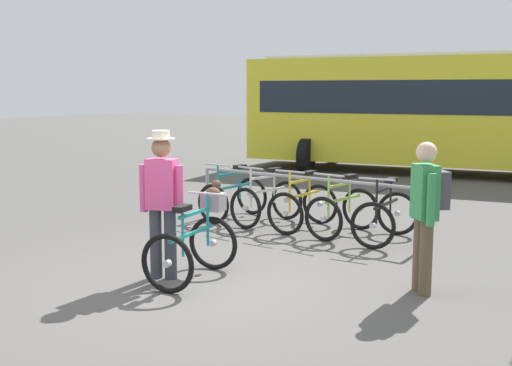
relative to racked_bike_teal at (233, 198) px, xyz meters
The scene contains 11 objects.
ground_plane 3.79m from the racked_bike_teal, 60.24° to the right, with size 80.00×80.00×0.00m, color #514F4C.
bike_rack_rail 1.55m from the racked_bike_teal, ahead, with size 3.91×0.19×0.88m.
racked_bike_teal is the anchor object (origin of this frame).
racked_bike_white 0.70m from the racked_bike_teal, ahead, with size 0.81×1.19×0.97m.
racked_bike_yellow 1.40m from the racked_bike_teal, ahead, with size 0.70×1.12×0.97m.
racked_bike_lime 2.10m from the racked_bike_teal, ahead, with size 0.77×1.16×0.97m.
racked_bike_black 2.80m from the racked_bike_teal, ahead, with size 0.72×1.14×0.97m.
featured_bicycle 3.47m from the racked_bike_teal, 60.62° to the right, with size 0.83×1.25×1.09m.
person_with_featured_bike 3.58m from the racked_bike_teal, 66.94° to the right, with size 0.50×0.32×1.72m.
pedestrian_with_backpack 4.61m from the racked_bike_teal, 26.90° to the right, with size 0.46×0.47×1.64m.
bus_distant 8.09m from the racked_bike_teal, 83.57° to the left, with size 10.28×4.53×3.08m.
Camera 1 is at (4.48, -5.34, 2.18)m, focal length 44.91 mm.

